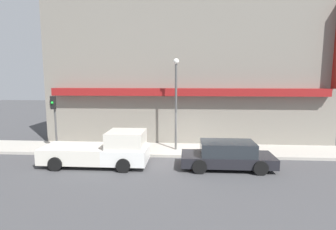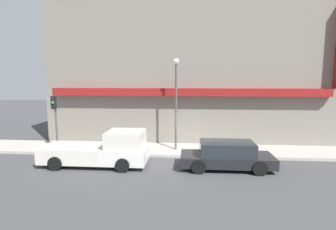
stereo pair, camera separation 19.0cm
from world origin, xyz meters
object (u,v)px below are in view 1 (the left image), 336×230
object	(u,v)px
parked_car	(227,155)
street_lamp	(176,94)
traffic_light	(54,113)
fire_hydrant	(137,146)
pickup_truck	(103,150)

from	to	relation	value
parked_car	street_lamp	bearing A→B (deg)	135.59
parked_car	traffic_light	bearing A→B (deg)	169.11
fire_hydrant	street_lamp	bearing A→B (deg)	17.76
parked_car	traffic_light	size ratio (longest dim) A/B	1.39
fire_hydrant	street_lamp	size ratio (longest dim) A/B	0.13
pickup_truck	traffic_light	size ratio (longest dim) A/B	1.65
fire_hydrant	street_lamp	xyz separation A→B (m)	(2.33, 0.75, 3.14)
street_lamp	pickup_truck	bearing A→B (deg)	-142.76
fire_hydrant	traffic_light	bearing A→B (deg)	178.11
parked_car	street_lamp	distance (m)	4.97
fire_hydrant	pickup_truck	bearing A→B (deg)	-124.07
parked_car	street_lamp	size ratio (longest dim) A/B	0.83
parked_car	street_lamp	xyz separation A→B (m)	(-2.75, 2.86, 2.99)
fire_hydrant	parked_car	bearing A→B (deg)	-22.54
fire_hydrant	street_lamp	world-z (taller)	street_lamp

